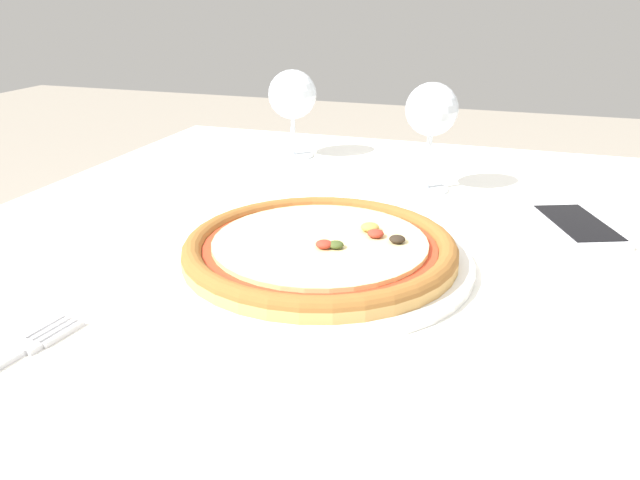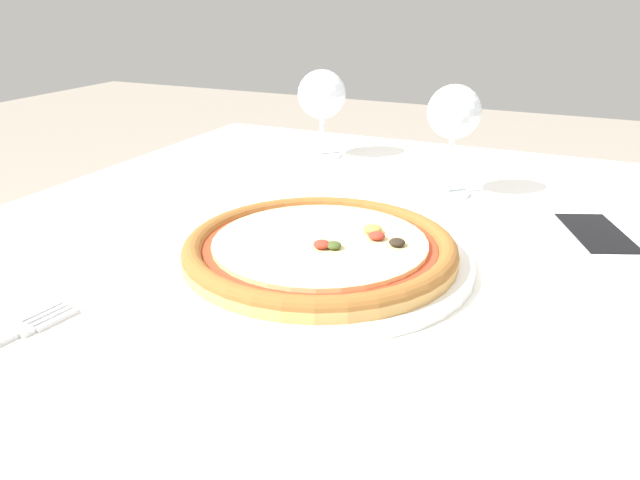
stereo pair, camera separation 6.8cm
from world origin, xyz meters
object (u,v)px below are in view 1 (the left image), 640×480
at_px(dining_table, 424,321).
at_px(wine_glass_far_left, 292,97).
at_px(wine_glass_far_right, 432,113).
at_px(cell_phone, 577,226).
at_px(pizza_plate, 320,251).

distance_m(dining_table, wine_glass_far_left, 0.52).
xyz_separation_m(wine_glass_far_right, cell_phone, (0.21, -0.11, -0.11)).
bearing_deg(wine_glass_far_right, pizza_plate, -102.28).
bearing_deg(wine_glass_far_left, cell_phone, -26.16).
height_order(dining_table, cell_phone, cell_phone).
height_order(pizza_plate, wine_glass_far_left, wine_glass_far_left).
height_order(dining_table, wine_glass_far_right, wine_glass_far_right).
relative_size(dining_table, wine_glass_far_right, 7.53).
xyz_separation_m(pizza_plate, cell_phone, (0.27, 0.20, -0.01)).
distance_m(pizza_plate, wine_glass_far_left, 0.48).
relative_size(pizza_plate, wine_glass_far_right, 2.09).
bearing_deg(dining_table, cell_phone, 41.20).
distance_m(wine_glass_far_left, wine_glass_far_right, 0.29).
relative_size(wine_glass_far_right, cell_phone, 1.00).
bearing_deg(dining_table, wine_glass_far_left, 129.15).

